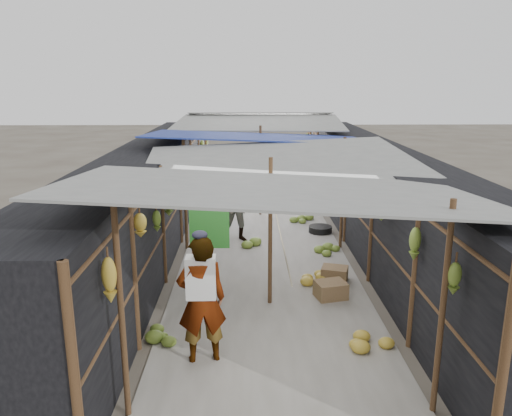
{
  "coord_description": "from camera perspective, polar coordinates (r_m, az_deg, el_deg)",
  "views": [
    {
      "loc": [
        -0.4,
        -5.11,
        3.81
      ],
      "look_at": [
        -0.2,
        4.93,
        1.25
      ],
      "focal_mm": 35.0,
      "sensor_mm": 36.0,
      "label": 1
    }
  ],
  "objects": [
    {
      "name": "ground",
      "position": [
        6.38,
        2.92,
        -22.37
      ],
      "size": [
        80.0,
        80.0,
        0.0
      ],
      "primitive_type": "plane",
      "color": "#6B6356",
      "rests_on": "ground"
    },
    {
      "name": "aisle_slab",
      "position": [
        12.22,
        0.82,
        -3.81
      ],
      "size": [
        3.6,
        16.0,
        0.02
      ],
      "primitive_type": "cube",
      "color": "#9E998E",
      "rests_on": "ground"
    },
    {
      "name": "stall_left",
      "position": [
        12.13,
        -12.02,
        1.32
      ],
      "size": [
        1.4,
        15.0,
        2.3
      ],
      "primitive_type": "cube",
      "color": "black",
      "rests_on": "ground"
    },
    {
      "name": "stall_right",
      "position": [
        12.3,
        13.51,
        1.42
      ],
      "size": [
        1.4,
        15.0,
        2.3
      ],
      "primitive_type": "cube",
      "color": "black",
      "rests_on": "ground"
    },
    {
      "name": "crate_near",
      "position": [
        9.19,
        8.53,
        -9.28
      ],
      "size": [
        0.62,
        0.54,
        0.32
      ],
      "primitive_type": "cube",
      "rotation": [
        0.0,
        0.0,
        0.25
      ],
      "color": "#8E6548",
      "rests_on": "ground"
    },
    {
      "name": "crate_mid",
      "position": [
        9.94,
        8.97,
        -7.49
      ],
      "size": [
        0.59,
        0.52,
        0.3
      ],
      "primitive_type": "cube",
      "rotation": [
        0.0,
        0.0,
        -0.3
      ],
      "color": "#8E6548",
      "rests_on": "ground"
    },
    {
      "name": "crate_back",
      "position": [
        15.38,
        -4.08,
        0.53
      ],
      "size": [
        0.54,
        0.46,
        0.31
      ],
      "primitive_type": "cube",
      "rotation": [
        0.0,
        0.0,
        -0.14
      ],
      "color": "#8E6548",
      "rests_on": "ground"
    },
    {
      "name": "black_basin",
      "position": [
        12.98,
        7.36,
        -2.46
      ],
      "size": [
        0.6,
        0.6,
        0.18
      ],
      "primitive_type": "cylinder",
      "color": "black",
      "rests_on": "ground"
    },
    {
      "name": "vendor_elderly",
      "position": [
        6.95,
        -6.23,
        -10.4
      ],
      "size": [
        0.74,
        0.56,
        1.84
      ],
      "primitive_type": "imported",
      "rotation": [
        0.0,
        0.0,
        3.34
      ],
      "color": "white",
      "rests_on": "ground"
    },
    {
      "name": "shopper_blue",
      "position": [
        11.98,
        -2.18,
        0.36
      ],
      "size": [
        0.95,
        0.77,
        1.85
      ],
      "primitive_type": "imported",
      "rotation": [
        0.0,
        0.0,
        -0.08
      ],
      "color": "navy",
      "rests_on": "ground"
    },
    {
      "name": "vendor_seated",
      "position": [
        15.64,
        5.52,
        2.08
      ],
      "size": [
        0.47,
        0.71,
        1.03
      ],
      "primitive_type": "imported",
      "rotation": [
        0.0,
        0.0,
        -1.7
      ],
      "color": "#48433E",
      "rests_on": "ground"
    },
    {
      "name": "market_canopy",
      "position": [
        12.01,
        0.94,
        7.61
      ],
      "size": [
        5.62,
        15.2,
        2.77
      ],
      "color": "brown",
      "rests_on": "ground"
    },
    {
      "name": "hanging_bananas",
      "position": [
        11.75,
        1.05,
        3.73
      ],
      "size": [
        3.96,
        13.84,
        0.79
      ],
      "color": "gold",
      "rests_on": "ground"
    },
    {
      "name": "floor_bananas",
      "position": [
        11.91,
        3.69,
        -3.6
      ],
      "size": [
        3.59,
        9.84,
        0.35
      ],
      "color": "olive",
      "rests_on": "ground"
    }
  ]
}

